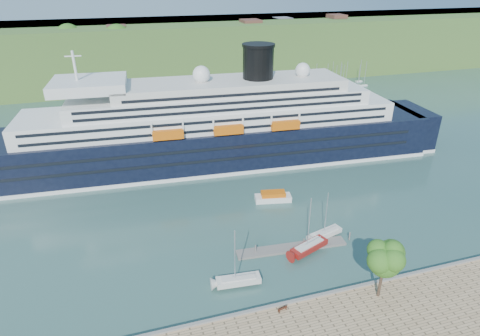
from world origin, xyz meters
name	(u,v)px	position (x,y,z in m)	size (l,w,h in m)	color
ground	(304,303)	(0.00, 0.00, 0.00)	(400.00, 400.00, 0.00)	#2C4E4A
far_hillside	(166,50)	(0.00, 145.00, 12.00)	(400.00, 50.00, 24.00)	#395F26
quay_coping	(306,298)	(0.00, -0.20, 1.15)	(220.00, 0.50, 0.30)	slate
cruise_ship	(203,108)	(-3.44, 51.13, 14.27)	(127.12, 18.51, 28.55)	black
park_bench	(282,308)	(-4.01, -1.20, 1.44)	(1.36, 0.56, 0.87)	#4D2316
promenade_tree	(383,268)	(10.33, -2.56, 6.09)	(6.15, 6.15, 10.18)	#28671B
floating_pontoon	(292,248)	(3.33, 12.34, 0.22)	(19.37, 2.37, 0.43)	slate
sailboat_white_near	(238,260)	(-8.06, 6.36, 4.84)	(7.49, 2.08, 9.67)	silver
sailboat_red	(311,227)	(5.80, 10.69, 5.14)	(7.96, 2.21, 10.28)	maroon
sailboat_white_far	(328,216)	(10.50, 13.61, 4.47)	(6.92, 1.92, 8.94)	silver
tender_launch	(273,196)	(6.10, 28.47, 1.05)	(7.58, 2.59, 2.10)	#CF5B0C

